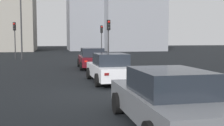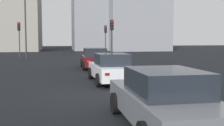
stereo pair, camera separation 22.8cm
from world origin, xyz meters
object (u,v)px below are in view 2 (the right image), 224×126
object	(u,v)px
car_grey_left_third	(163,99)
traffic_light_far_left	(112,32)
street_lamp_kerbside	(25,17)
traffic_light_near_right	(19,33)
traffic_light_near_left	(106,34)
car_white_left_second	(111,68)
car_maroon_left_lead	(95,59)

from	to	relation	value
car_grey_left_third	traffic_light_far_left	xyz separation A→B (m)	(17.98, -2.23, 2.10)
traffic_light_far_left	street_lamp_kerbside	bearing A→B (deg)	-138.12
traffic_light_near_right	traffic_light_near_left	bearing A→B (deg)	110.05
traffic_light_near_left	car_white_left_second	bearing A→B (deg)	-16.78
car_grey_left_third	street_lamp_kerbside	world-z (taller)	street_lamp_kerbside
car_white_left_second	traffic_light_far_left	world-z (taller)	traffic_light_far_left
car_maroon_left_lead	traffic_light_near_right	bearing A→B (deg)	33.73
traffic_light_near_right	traffic_light_far_left	xyz separation A→B (m)	(-7.57, -8.88, -0.09)
traffic_light_far_left	street_lamp_kerbside	distance (m)	11.05
car_white_left_second	traffic_light_near_left	size ratio (longest dim) A/B	1.12
car_white_left_second	car_maroon_left_lead	bearing A→B (deg)	-1.73
traffic_light_near_left	traffic_light_far_left	bearing A→B (deg)	-14.31
car_maroon_left_lead	car_grey_left_third	xyz separation A→B (m)	(-14.58, 0.23, -0.02)
car_grey_left_third	traffic_light_near_right	bearing A→B (deg)	15.15
traffic_light_far_left	street_lamp_kerbside	world-z (taller)	street_lamp_kerbside
car_white_left_second	traffic_light_far_left	xyz separation A→B (m)	(10.38, -2.08, 2.11)
car_maroon_left_lead	car_white_left_second	xyz separation A→B (m)	(-6.98, 0.08, -0.02)
traffic_light_near_left	street_lamp_kerbside	world-z (taller)	street_lamp_kerbside
car_grey_left_third	traffic_light_near_right	xyz separation A→B (m)	(25.55, 6.66, 2.19)
car_white_left_second	car_grey_left_third	xyz separation A→B (m)	(-7.60, 0.15, 0.00)
street_lamp_kerbside	traffic_light_near_right	bearing A→B (deg)	66.81
car_grey_left_third	car_maroon_left_lead	bearing A→B (deg)	-0.34
traffic_light_far_left	car_grey_left_third	bearing A→B (deg)	-13.50
car_maroon_left_lead	car_white_left_second	distance (m)	6.98
car_maroon_left_lead	street_lamp_kerbside	bearing A→B (deg)	31.59
street_lamp_kerbside	traffic_light_far_left	bearing A→B (deg)	-131.68
car_white_left_second	traffic_light_near_left	xyz separation A→B (m)	(20.11, -3.20, 2.09)
traffic_light_near_left	car_maroon_left_lead	bearing A→B (deg)	-21.12
car_maroon_left_lead	street_lamp_kerbside	xyz separation A→B (m)	(10.65, 6.14, 3.86)
car_white_left_second	traffic_light_near_left	bearing A→B (deg)	-10.14
car_maroon_left_lead	car_white_left_second	size ratio (longest dim) A/B	0.99
car_white_left_second	street_lamp_kerbside	world-z (taller)	street_lamp_kerbside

